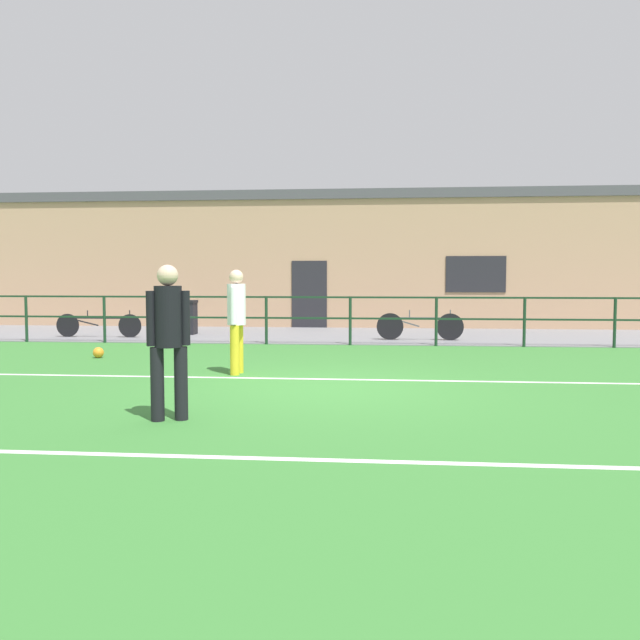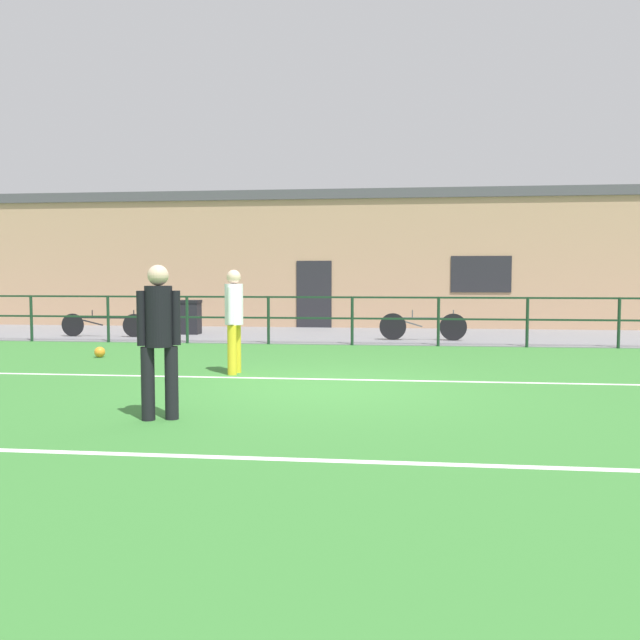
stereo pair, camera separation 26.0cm
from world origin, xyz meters
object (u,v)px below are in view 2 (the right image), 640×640
trash_bin_0 (190,317)px  bicycle_parked_1 (103,325)px  player_goalkeeper (159,332)px  bicycle_parked_0 (423,326)px  player_striker (234,315)px  soccer_ball_match (100,352)px

trash_bin_0 → bicycle_parked_1: bearing=-152.9°
player_goalkeeper → bicycle_parked_1: player_goalkeeper is taller
player_goalkeeper → trash_bin_0: 10.98m
bicycle_parked_1 → trash_bin_0: trash_bin_0 is taller
bicycle_parked_0 → trash_bin_0: size_ratio=2.30×
player_goalkeeper → trash_bin_0: player_goalkeeper is taller
player_goalkeeper → trash_bin_0: size_ratio=1.86×
player_goalkeeper → bicycle_parked_1: (-5.07, 9.50, -0.65)m
player_goalkeeper → trash_bin_0: bearing=-92.6°
player_goalkeeper → player_striker: 3.54m
soccer_ball_match → player_goalkeeper: bearing=-59.0°
soccer_ball_match → trash_bin_0: size_ratio=0.23×
soccer_ball_match → trash_bin_0: bearing=87.6°
player_striker → trash_bin_0: 7.64m
player_goalkeeper → player_striker: player_goalkeeper is taller
soccer_ball_match → bicycle_parked_1: (-1.83, 4.10, 0.23)m
bicycle_parked_1 → player_striker: bearing=-49.7°
bicycle_parked_0 → bicycle_parked_1: 8.38m
bicycle_parked_1 → player_goalkeeper: bearing=-61.9°
player_goalkeeper → soccer_ball_match: (-3.24, 5.39, -0.89)m
bicycle_parked_1 → trash_bin_0: bearing=27.1°
player_goalkeeper → soccer_ball_match: size_ratio=8.23×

